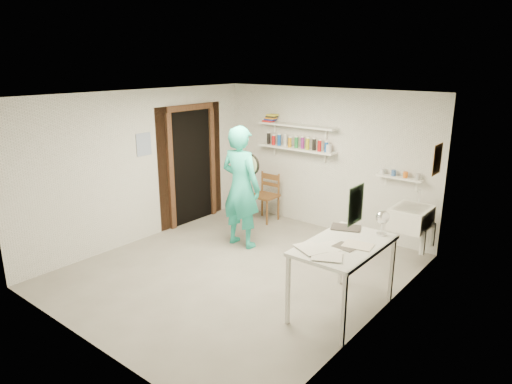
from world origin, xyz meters
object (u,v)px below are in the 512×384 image
Objects in this scene: man at (241,187)px; wall_clock at (250,165)px; belfast_sink at (411,218)px; wooden_chair at (265,196)px; desk_lamp at (383,217)px; work_table at (342,278)px.

wall_clock is at bearing -92.44° from man.
wooden_chair reaches higher than belfast_sink.
desk_lamp is at bearing 172.08° from man.
man is at bearing -92.44° from wall_clock.
wall_clock reaches higher than work_table.
man is 2.44m from desk_lamp.
belfast_sink is at bearing -158.66° from man.
man is at bearing -70.88° from wooden_chair.
man reaches higher than desk_lamp.
wooden_chair is at bearing 143.68° from work_table.
wall_clock is 2.57m from work_table.
work_table is (2.21, -1.01, -0.84)m from wall_clock.
desk_lamp is at bearing -27.68° from wooden_chair.
wall_clock is at bearing 155.31° from work_table.
wall_clock is at bearing 168.21° from desk_lamp.
wall_clock reaches higher than desk_lamp.
man is 2.05× the size of wooden_chair.
man is at bearing -157.44° from belfast_sink.
belfast_sink is at bearing 86.42° from work_table.
wooden_chair is 3.23m from desk_lamp.
belfast_sink is 1.76× the size of wall_clock.
wooden_chair is (-2.74, 0.17, -0.24)m from belfast_sink.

